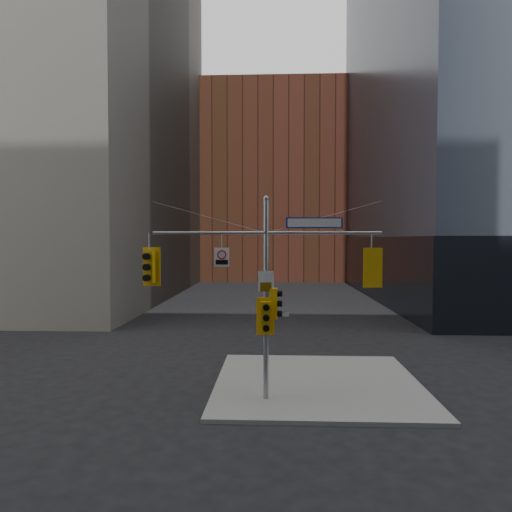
# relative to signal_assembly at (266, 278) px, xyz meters

# --- Properties ---
(ground) EXTENTS (160.00, 160.00, 0.00)m
(ground) POSITION_rel_signal_assembly_xyz_m (0.00, -1.99, -4.42)
(ground) COLOR black
(ground) RESTS_ON ground
(sidewalk_corner) EXTENTS (8.00, 8.00, 0.15)m
(sidewalk_corner) POSITION_rel_signal_assembly_xyz_m (2.00, 2.01, -4.34)
(sidewalk_corner) COLOR gray
(sidewalk_corner) RESTS_ON ground
(brick_midrise) EXTENTS (26.00, 20.00, 28.00)m
(brick_midrise) POSITION_rel_signal_assembly_xyz_m (0.00, 56.01, 9.58)
(brick_midrise) COLOR brown
(brick_midrise) RESTS_ON ground
(signal_assembly) EXTENTS (8.00, 0.80, 7.30)m
(signal_assembly) POSITION_rel_signal_assembly_xyz_m (0.00, 0.00, 0.00)
(signal_assembly) COLOR #95979D
(signal_assembly) RESTS_ON ground
(traffic_light_west_arm) EXTENTS (0.66, 0.59, 1.40)m
(traffic_light_west_arm) POSITION_rel_signal_assembly_xyz_m (-4.14, 0.01, 0.38)
(traffic_light_west_arm) COLOR #E2A50B
(traffic_light_west_arm) RESTS_ON ground
(traffic_light_east_arm) EXTENTS (0.66, 0.54, 1.38)m
(traffic_light_east_arm) POSITION_rel_signal_assembly_xyz_m (3.66, 0.00, 0.38)
(traffic_light_east_arm) COLOR #E2A50B
(traffic_light_east_arm) RESTS_ON ground
(traffic_light_pole_side) EXTENTS (0.44, 0.37, 1.08)m
(traffic_light_pole_side) POSITION_rel_signal_assembly_xyz_m (0.32, 0.00, -0.90)
(traffic_light_pole_side) COLOR #E2A50B
(traffic_light_pole_side) RESTS_ON ground
(traffic_light_pole_front) EXTENTS (0.63, 0.52, 1.32)m
(traffic_light_pole_front) POSITION_rel_signal_assembly_xyz_m (-0.00, -0.27, -1.33)
(traffic_light_pole_front) COLOR #E2A50B
(traffic_light_pole_front) RESTS_ON ground
(street_sign_blade) EXTENTS (1.98, 0.18, 0.39)m
(street_sign_blade) POSITION_rel_signal_assembly_xyz_m (1.68, 0.00, 1.93)
(street_sign_blade) COLOR navy
(street_sign_blade) RESTS_ON ground
(regulatory_sign_arm) EXTENTS (0.53, 0.10, 0.66)m
(regulatory_sign_arm) POSITION_rel_signal_assembly_xyz_m (-1.56, -0.02, 0.75)
(regulatory_sign_arm) COLOR silver
(regulatory_sign_arm) RESTS_ON ground
(regulatory_sign_pole) EXTENTS (0.54, 0.10, 0.71)m
(regulatory_sign_pole) POSITION_rel_signal_assembly_xyz_m (0.00, -0.11, -0.13)
(regulatory_sign_pole) COLOR silver
(regulatory_sign_pole) RESTS_ON ground
(street_blade_ew) EXTENTS (0.72, 0.12, 0.14)m
(street_blade_ew) POSITION_rel_signal_assembly_xyz_m (0.45, 0.01, -1.30)
(street_blade_ew) COLOR silver
(street_blade_ew) RESTS_ON ground
(street_blade_ns) EXTENTS (0.05, 0.77, 0.15)m
(street_blade_ns) POSITION_rel_signal_assembly_xyz_m (0.00, 0.46, -1.61)
(street_blade_ns) COLOR #145926
(street_blade_ns) RESTS_ON ground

